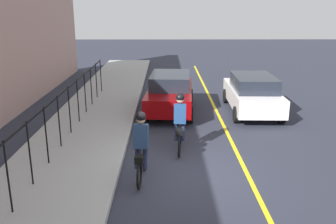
{
  "coord_description": "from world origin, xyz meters",
  "views": [
    {
      "loc": [
        -8.89,
        0.59,
        4.32
      ],
      "look_at": [
        2.43,
        0.49,
        1.0
      ],
      "focal_mm": 38.97,
      "sensor_mm": 36.0,
      "label": 1
    }
  ],
  "objects_px": {
    "patrol_sedan": "(252,93)",
    "cyclist_lead": "(141,147)",
    "parked_sedan_rear": "(170,92)",
    "cyclist_follow": "(180,123)"
  },
  "relations": [
    {
      "from": "patrol_sedan",
      "to": "parked_sedan_rear",
      "type": "height_order",
      "value": "same"
    },
    {
      "from": "patrol_sedan",
      "to": "parked_sedan_rear",
      "type": "relative_size",
      "value": 0.99
    },
    {
      "from": "cyclist_lead",
      "to": "cyclist_follow",
      "type": "bearing_deg",
      "value": -24.03
    },
    {
      "from": "cyclist_follow",
      "to": "patrol_sedan",
      "type": "xyz_separation_m",
      "value": [
        4.22,
        -3.17,
        -0.09
      ]
    },
    {
      "from": "patrol_sedan",
      "to": "cyclist_follow",
      "type": "bearing_deg",
      "value": 144.61
    },
    {
      "from": "cyclist_follow",
      "to": "parked_sedan_rear",
      "type": "relative_size",
      "value": 0.4
    },
    {
      "from": "cyclist_lead",
      "to": "cyclist_follow",
      "type": "distance_m",
      "value": 2.21
    },
    {
      "from": "cyclist_lead",
      "to": "patrol_sedan",
      "type": "distance_m",
      "value": 7.48
    },
    {
      "from": "cyclist_lead",
      "to": "cyclist_follow",
      "type": "height_order",
      "value": "same"
    },
    {
      "from": "patrol_sedan",
      "to": "cyclist_lead",
      "type": "bearing_deg",
      "value": 147.16
    }
  ]
}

